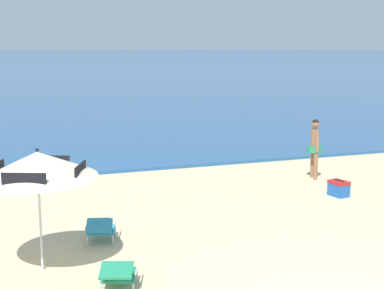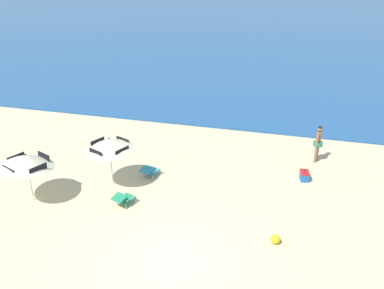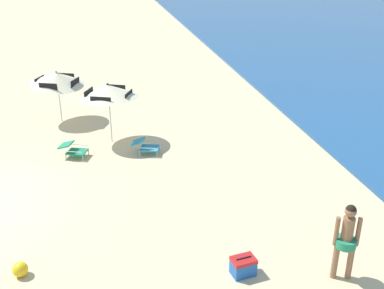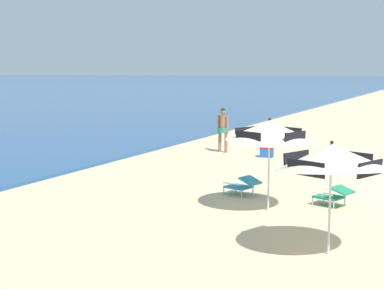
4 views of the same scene
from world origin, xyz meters
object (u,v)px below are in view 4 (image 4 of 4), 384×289
lounge_chair_beside_umbrella (243,185)px  person_standing_near_shore (223,127)px  lounge_chair_under_umbrella (333,195)px  cooler_box (267,152)px  beach_umbrella_striped_main (269,130)px  beach_umbrella_striped_second (331,158)px

lounge_chair_beside_umbrella → person_standing_near_shore: 7.69m
lounge_chair_under_umbrella → cooler_box: size_ratio=1.81×
beach_umbrella_striped_main → cooler_box: beach_umbrella_striped_main is taller
lounge_chair_under_umbrella → cooler_box: lounge_chair_under_umbrella is taller
beach_umbrella_striped_second → beach_umbrella_striped_main: bearing=36.7°
person_standing_near_shore → cooler_box: person_standing_near_shore is taller
lounge_chair_under_umbrella → person_standing_near_shore: person_standing_near_shore is taller
person_standing_near_shore → lounge_chair_beside_umbrella: bearing=-154.4°
person_standing_near_shore → cooler_box: bearing=-104.1°
beach_umbrella_striped_main → beach_umbrella_striped_second: bearing=-143.3°
beach_umbrella_striped_second → lounge_chair_beside_umbrella: size_ratio=2.87×
lounge_chair_under_umbrella → beach_umbrella_striped_main: bearing=129.4°
cooler_box → lounge_chair_under_umbrella: bearing=-150.8°
lounge_chair_beside_umbrella → person_standing_near_shore: bearing=25.6°
beach_umbrella_striped_main → cooler_box: size_ratio=5.12×
beach_umbrella_striped_second → cooler_box: 11.10m
cooler_box → person_standing_near_shore: bearing=75.9°
lounge_chair_under_umbrella → lounge_chair_beside_umbrella: size_ratio=1.00×
cooler_box → lounge_chair_beside_umbrella: bearing=-168.0°
beach_umbrella_striped_second → lounge_chair_under_umbrella: (3.53, 0.59, -1.42)m
lounge_chair_under_umbrella → lounge_chair_beside_umbrella: (0.18, 2.33, -0.00)m
person_standing_near_shore → cooler_box: (-0.49, -1.95, -0.80)m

